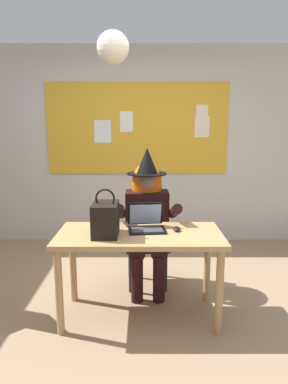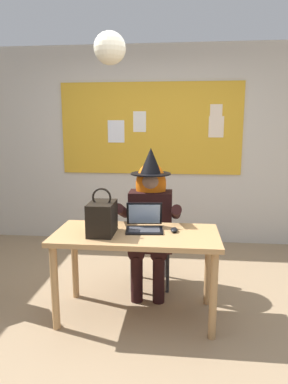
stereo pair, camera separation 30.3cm
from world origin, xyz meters
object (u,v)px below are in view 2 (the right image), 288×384
(desk_main, at_px, (136,245))
(handbag, at_px, (102,218))
(chair_at_desk, at_px, (151,235))
(computer_mouse, at_px, (174,230))
(person_costumed, at_px, (150,211))
(laptop, at_px, (144,224))

(desk_main, bearing_deg, handbag, -169.40)
(chair_at_desk, relative_size, computer_mouse, 8.58)
(person_costumed, height_order, laptop, person_costumed)
(person_costumed, height_order, computer_mouse, person_costumed)
(desk_main, xyz_separation_m, chair_at_desk, (0.06, 0.68, -0.14))
(chair_at_desk, bearing_deg, desk_main, -8.45)
(person_costumed, relative_size, laptop, 4.19)
(computer_mouse, xyz_separation_m, handbag, (-0.58, -0.11, 0.12))
(desk_main, height_order, person_costumed, person_costumed)
(laptop, distance_m, computer_mouse, 0.26)
(desk_main, bearing_deg, laptop, 60.90)
(laptop, height_order, handbag, handbag)
(laptop, bearing_deg, handbag, -160.74)
(person_costumed, relative_size, handbag, 3.67)
(desk_main, bearing_deg, person_costumed, 83.18)
(desk_main, relative_size, handbag, 3.56)
(person_costumed, xyz_separation_m, computer_mouse, (0.24, -0.50, -0.02))
(laptop, relative_size, computer_mouse, 3.19)
(desk_main, distance_m, computer_mouse, 0.34)
(person_costumed, relative_size, computer_mouse, 13.34)
(desk_main, distance_m, chair_at_desk, 0.70)
(chair_at_desk, bearing_deg, computer_mouse, 18.24)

